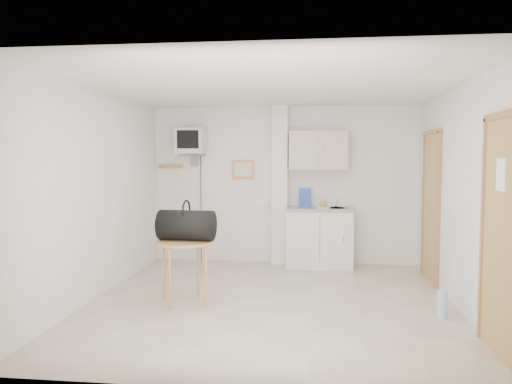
# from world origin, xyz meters

# --- Properties ---
(ground) EXTENTS (4.50, 4.50, 0.00)m
(ground) POSITION_xyz_m (0.00, 0.00, 0.00)
(ground) COLOR #B8AD91
(ground) RESTS_ON ground
(room_envelope) EXTENTS (4.24, 4.54, 2.55)m
(room_envelope) POSITION_xyz_m (0.24, 0.09, 1.54)
(room_envelope) COLOR white
(room_envelope) RESTS_ON ground
(kitchenette) EXTENTS (1.03, 0.58, 2.10)m
(kitchenette) POSITION_xyz_m (0.57, 2.00, 0.80)
(kitchenette) COLOR silver
(kitchenette) RESTS_ON ground
(crt_television) EXTENTS (0.44, 0.45, 2.15)m
(crt_television) POSITION_xyz_m (-1.45, 2.02, 1.94)
(crt_television) COLOR slate
(crt_television) RESTS_ON ground
(round_table) EXTENTS (0.66, 0.66, 0.73)m
(round_table) POSITION_xyz_m (-0.99, -0.17, 0.64)
(round_table) COLOR #B07646
(round_table) RESTS_ON ground
(duffel_bag) EXTENTS (0.66, 0.40, 0.47)m
(duffel_bag) POSITION_xyz_m (-0.98, -0.12, 0.91)
(duffel_bag) COLOR black
(duffel_bag) RESTS_ON round_table
(water_bottle) EXTENTS (0.11, 0.11, 0.33)m
(water_bottle) POSITION_xyz_m (1.85, -0.38, 0.15)
(water_bottle) COLOR #A8C8DE
(water_bottle) RESTS_ON ground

